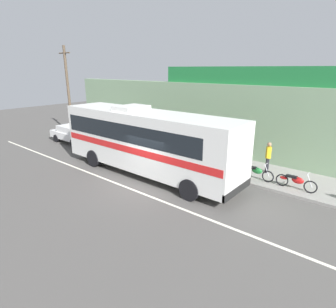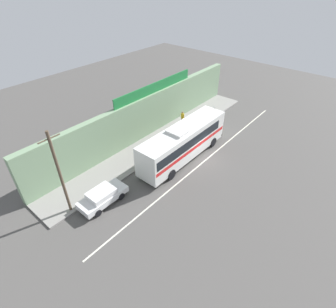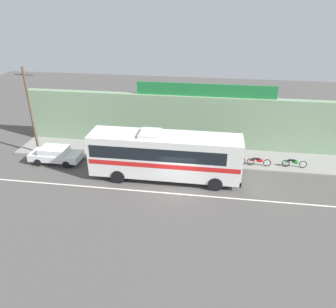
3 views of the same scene
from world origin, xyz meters
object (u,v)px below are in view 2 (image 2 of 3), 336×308
(motorcycle_orange, at_px, (191,125))
(motorcycle_purple, at_px, (211,111))
(parked_car, at_px, (103,196))
(motorcycle_red, at_px, (200,119))
(pedestrian_far_left, at_px, (182,117))
(utility_pole, at_px, (60,173))
(intercity_bus, at_px, (183,141))

(motorcycle_orange, bearing_deg, motorcycle_purple, 1.56)
(parked_car, xyz_separation_m, motorcycle_purple, (19.49, 1.75, -0.17))
(motorcycle_red, bearing_deg, motorcycle_orange, 179.53)
(pedestrian_far_left, bearing_deg, utility_pole, -174.50)
(intercity_bus, bearing_deg, pedestrian_far_left, 37.88)
(motorcycle_orange, relative_size, pedestrian_far_left, 1.11)
(intercity_bus, distance_m, motorcycle_purple, 10.66)
(motorcycle_purple, bearing_deg, motorcycle_red, -176.97)
(parked_car, bearing_deg, intercity_bus, -7.45)
(parked_car, distance_m, utility_pole, 4.21)
(intercity_bus, relative_size, motorcycle_orange, 5.79)
(intercity_bus, relative_size, utility_pole, 1.51)
(intercity_bus, xyz_separation_m, utility_pole, (-11.66, 2.57, 1.94))
(motorcycle_orange, bearing_deg, pedestrian_far_left, 84.85)
(motorcycle_purple, bearing_deg, motorcycle_orange, -178.44)
(intercity_bus, xyz_separation_m, motorcycle_orange, (5.29, 2.84, -1.50))
(intercity_bus, relative_size, parked_car, 2.66)
(utility_pole, relative_size, motorcycle_orange, 3.84)
(parked_car, xyz_separation_m, motorcycle_red, (16.68, 1.60, -0.17))
(pedestrian_far_left, bearing_deg, motorcycle_orange, -95.15)
(parked_car, relative_size, motorcycle_red, 2.19)
(intercity_bus, distance_m, utility_pole, 12.09)
(utility_pole, bearing_deg, intercity_bus, -12.42)
(motorcycle_orange, height_order, motorcycle_red, same)
(motorcycle_orange, height_order, motorcycle_purple, same)
(intercity_bus, relative_size, motorcycle_purple, 5.74)
(intercity_bus, bearing_deg, motorcycle_purple, 16.33)
(motorcycle_purple, xyz_separation_m, motorcycle_red, (-2.81, -0.15, 0.00))
(utility_pole, height_order, motorcycle_purple, utility_pole)
(motorcycle_purple, height_order, motorcycle_red, same)
(utility_pole, relative_size, motorcycle_red, 3.86)
(motorcycle_orange, xyz_separation_m, motorcycle_red, (2.04, -0.02, 0.00))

